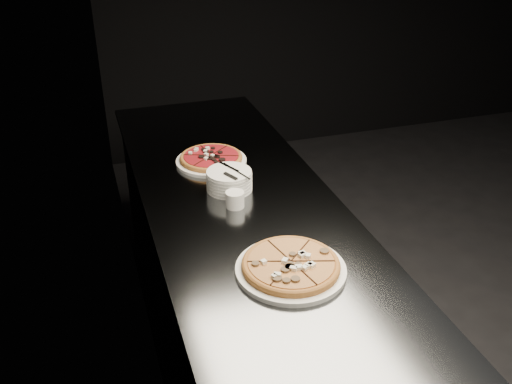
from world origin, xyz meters
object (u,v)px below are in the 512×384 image
object	(u,v)px
cutlery	(232,172)
ramekin	(235,199)
pizza_tomato	(211,159)
plate_stack	(229,180)
counter	(246,301)
pizza_mushroom	(291,266)

from	to	relation	value
cutlery	ramekin	world-z (taller)	cutlery
pizza_tomato	plate_stack	size ratio (longest dim) A/B	1.96
pizza_tomato	counter	bearing A→B (deg)	-86.13
ramekin	pizza_mushroom	bearing A→B (deg)	-83.19
pizza_mushroom	cutlery	bearing A→B (deg)	92.95
pizza_mushroom	cutlery	distance (m)	0.58
plate_stack	cutlery	size ratio (longest dim) A/B	0.94
pizza_tomato	ramekin	world-z (taller)	ramekin
pizza_mushroom	plate_stack	bearing A→B (deg)	93.58
pizza_mushroom	ramekin	world-z (taller)	ramekin
counter	pizza_mushroom	xyz separation A→B (m)	(0.02, -0.44, 0.48)
pizza_mushroom	plate_stack	size ratio (longest dim) A/B	2.17
pizza_mushroom	pizza_tomato	distance (m)	0.86
pizza_mushroom	ramekin	size ratio (longest dim) A/B	5.49
plate_stack	pizza_mushroom	bearing A→B (deg)	-86.42
counter	pizza_tomato	world-z (taller)	pizza_tomato
plate_stack	ramekin	bearing A→B (deg)	-96.84
pizza_tomato	cutlery	size ratio (longest dim) A/B	1.85
counter	cutlery	bearing A→B (deg)	94.57
pizza_mushroom	pizza_tomato	world-z (taller)	pizza_mushroom
cutlery	ramekin	size ratio (longest dim) A/B	2.68
ramekin	cutlery	bearing A→B (deg)	79.24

